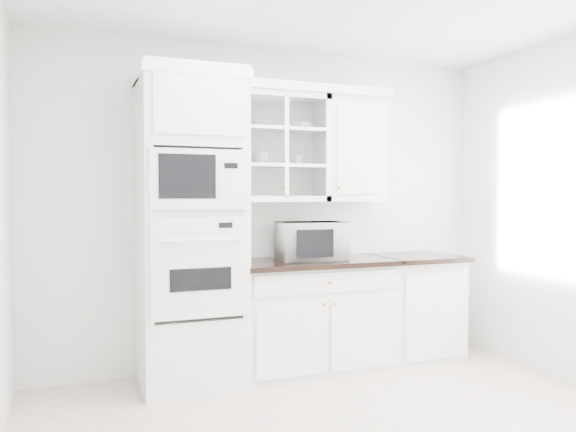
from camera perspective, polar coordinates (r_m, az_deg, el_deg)
name	(u,v)px	position (r m, az deg, el deg)	size (l,w,h in m)	color
room_shell	(337,144)	(3.64, 5.03, 7.27)	(4.00, 3.50, 2.70)	white
oven_column	(191,229)	(4.33, -9.83, -1.28)	(0.76, 0.68, 2.40)	white
base_cabinet_run	(313,314)	(4.76, 2.58, -9.90)	(1.32, 0.67, 0.92)	white
extra_base_cabinet	(415,305)	(5.24, 12.77, -8.85)	(0.72, 0.67, 0.92)	white
upper_cabinet_glass	(279,148)	(4.71, -0.87, 6.93)	(0.80, 0.33, 0.90)	white
upper_cabinet_solid	(352,150)	(4.99, 6.48, 6.65)	(0.55, 0.33, 0.90)	white
crown_molding	(269,88)	(4.72, -1.99, 12.86)	(2.14, 0.38, 0.07)	white
countertop_microwave	(311,241)	(4.65, 2.32, -2.53)	(0.54, 0.45, 0.31)	white
bowl_a	(264,125)	(4.68, -2.50, 9.24)	(0.20, 0.20, 0.05)	white
bowl_b	(302,126)	(4.81, 1.44, 9.09)	(0.18, 0.18, 0.06)	white
cup_a	(262,158)	(4.67, -2.68, 5.88)	(0.13, 0.13, 0.10)	white
cup_b	(297,160)	(4.77, 0.97, 5.68)	(0.09, 0.09, 0.08)	white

